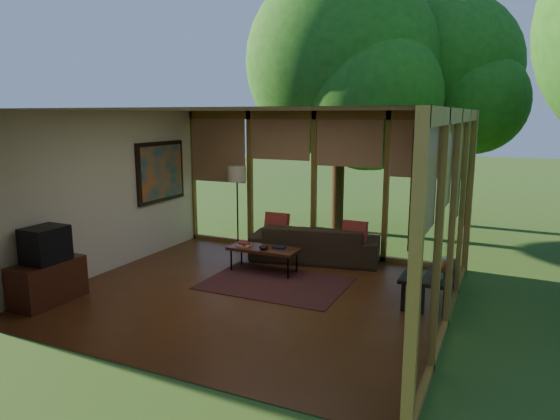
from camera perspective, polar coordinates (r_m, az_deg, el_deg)
The scene contains 25 objects.
floor at distance 7.58m, azimuth -3.12°, elevation -9.47°, with size 5.50×5.50×0.00m, color brown.
ceiling at distance 7.11m, azimuth -3.34°, elevation 11.39°, with size 5.50×5.50×0.00m, color white.
wall_left at distance 8.84m, azimuth -19.17°, elevation 1.92°, with size 0.04×5.00×2.70m, color silver.
wall_front at distance 5.20m, azimuth -16.31°, elevation -3.87°, with size 5.50×0.04×2.70m, color silver.
window_wall_back at distance 9.47m, azimuth 3.91°, elevation 3.07°, with size 5.50×0.12×2.70m, color olive.
window_wall_right at distance 6.42m, azimuth 18.98°, elevation -1.26°, with size 0.12×5.00×2.70m, color olive.
tree_nw at distance 11.51m, azimuth 7.01°, elevation 16.36°, with size 4.20×4.20×5.85m.
tree_ne at distance 12.68m, azimuth 18.61°, elevation 15.14°, with size 3.33×3.33×5.37m.
rug at distance 7.97m, azimuth -0.52°, elevation -8.37°, with size 2.19×1.55×0.01m, color maroon.
sofa at distance 9.13m, azimuth 4.03°, elevation -3.72°, with size 2.30×0.90×0.67m, color #35271A.
pillow_left at distance 9.31m, azimuth -0.37°, elevation -1.72°, with size 0.45×0.15×0.45m, color maroon.
pillow_right at distance 8.79m, azimuth 8.51°, elevation -2.67°, with size 0.42×0.14×0.42m, color maroon.
ct_book_lower at distance 8.54m, azimuth -4.14°, elevation -4.03°, with size 0.22×0.16×0.03m, color beige.
ct_book_upper at distance 8.53m, azimuth -4.14°, elevation -3.84°, with size 0.18×0.14×0.03m, color maroon.
ct_book_side at distance 8.39m, azimuth -0.11°, elevation -4.28°, with size 0.21×0.16×0.03m, color black.
ct_bowl at distance 8.31m, azimuth -1.89°, elevation -4.28°, with size 0.16×0.16×0.07m, color black.
media_cabinet at distance 7.86m, azimuth -25.00°, elevation -7.46°, with size 0.50×1.00×0.60m, color #512516.
television at distance 7.70m, azimuth -25.24°, elevation -3.59°, with size 0.45×0.55×0.50m, color black.
console_book_a at distance 7.12m, azimuth 16.14°, elevation -7.07°, with size 0.20×0.14×0.07m, color #386259.
console_book_b at distance 7.55m, azimuth 16.68°, elevation -5.99°, with size 0.22×0.16×0.10m, color maroon.
console_book_c at distance 7.93m, azimuth 17.10°, elevation -5.31°, with size 0.24×0.18×0.07m, color beige.
floor_lamp at distance 9.73m, azimuth -4.94°, elevation 3.60°, with size 0.36×0.36×1.65m.
coffee_table at distance 8.44m, azimuth -1.88°, elevation -4.54°, with size 1.20×0.50×0.43m.
side_console at distance 7.53m, azimuth 16.58°, elevation -6.78°, with size 0.60×1.40×0.46m.
wall_painting at distance 9.83m, azimuth -13.44°, elevation 4.26°, with size 0.06×1.35×1.15m.
Camera 1 is at (3.35, -6.27, 2.64)m, focal length 32.00 mm.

